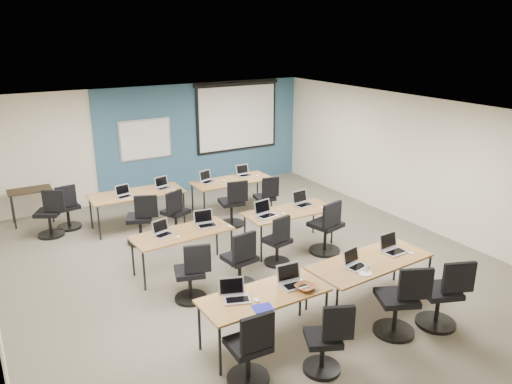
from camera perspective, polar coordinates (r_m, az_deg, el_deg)
floor at (r=9.00m, az=-0.93°, el=-8.14°), size 8.00×9.00×0.02m
ceiling at (r=8.16m, az=-1.03°, el=9.08°), size 8.00×9.00×0.02m
wall_back at (r=12.47m, az=-11.29°, el=5.66°), size 8.00×0.04×2.70m
wall_front at (r=5.40m, az=24.00°, el=-13.02°), size 8.00×0.04×2.70m
wall_right at (r=10.94m, az=17.59°, el=3.39°), size 0.04×9.00×2.70m
blue_accent_panel at (r=12.89m, az=-5.99°, el=6.33°), size 5.50×0.04×2.70m
whiteboard at (r=12.28m, az=-12.53°, el=5.87°), size 1.28×0.03×0.98m
projector_screen at (r=13.15m, az=-2.15°, el=9.04°), size 2.40×0.10×1.82m
training_table_front_left at (r=6.61m, az=0.93°, el=-11.96°), size 1.71×0.71×0.73m
training_table_front_right at (r=7.66m, az=12.94°, el=-7.91°), size 1.92×0.80×0.73m
training_table_mid_left at (r=8.53m, az=-8.44°, el=-4.87°), size 1.69×0.70×0.73m
training_table_mid_right at (r=9.42m, az=3.85°, el=-2.42°), size 1.72×0.72×0.73m
training_table_back_left at (r=10.68m, az=-13.45°, el=-0.32°), size 1.91×0.80×0.73m
training_table_back_right at (r=11.27m, az=-2.73°, el=1.15°), size 1.82×0.76×0.73m
laptop_0 at (r=6.46m, az=-2.45°, el=-11.59°), size 0.34×0.28×0.25m
mouse_0 at (r=6.43m, az=0.07°, el=-12.26°), size 0.09×0.11×0.04m
task_chair_0 at (r=6.10m, az=-0.65°, el=-17.93°), size 0.51×0.51×1.00m
laptop_1 at (r=6.80m, az=4.17°, el=-10.00°), size 0.35×0.30×0.27m
mouse_1 at (r=6.75m, az=6.61°, el=-10.82°), size 0.06×0.10×0.03m
task_chair_1 at (r=6.32m, az=8.08°, el=-16.84°), size 0.50×0.47×0.96m
laptop_2 at (r=7.40m, az=11.22°, el=-7.89°), size 0.32×0.27×0.24m
mouse_2 at (r=7.45m, az=12.56°, el=-8.20°), size 0.08×0.11×0.04m
task_chair_2 at (r=7.18m, az=16.13°, el=-12.42°), size 0.61×0.57×1.04m
laptop_3 at (r=7.99m, az=15.33°, el=-6.12°), size 0.36×0.30×0.27m
mouse_3 at (r=8.00m, az=17.33°, el=-6.71°), size 0.07×0.10×0.03m
task_chair_3 at (r=7.53m, az=20.56°, el=-11.36°), size 0.59×0.56×1.04m
laptop_4 at (r=8.45m, az=-10.67°, el=-4.42°), size 0.31×0.26×0.24m
mouse_4 at (r=8.32m, az=-8.90°, el=-5.07°), size 0.07×0.10×0.03m
task_chair_4 at (r=7.74m, az=-7.33°, el=-9.64°), size 0.50×0.50×0.98m
laptop_5 at (r=8.73m, az=-5.80°, el=-3.40°), size 0.34×0.29×0.26m
mouse_5 at (r=8.64m, az=-3.03°, el=-3.92°), size 0.09×0.12×0.04m
task_chair_5 at (r=8.04m, az=-1.75°, el=-8.25°), size 0.52×0.52×1.00m
laptop_6 at (r=9.12m, az=1.04°, el=-2.32°), size 0.36×0.31×0.27m
mouse_6 at (r=9.22m, az=3.11°, el=-2.48°), size 0.08×0.10×0.03m
task_chair_6 at (r=8.80m, az=2.55°, el=-6.02°), size 0.46×0.46×0.95m
laptop_7 at (r=9.71m, az=5.33°, el=-1.10°), size 0.36×0.30×0.27m
mouse_7 at (r=9.60m, az=7.60°, el=-1.75°), size 0.07×0.10×0.03m
task_chair_7 at (r=9.30m, az=8.09°, el=-4.47°), size 0.58×0.58×1.05m
laptop_8 at (r=10.48m, az=-14.87°, el=-0.20°), size 0.31×0.26×0.23m
mouse_8 at (r=10.39m, az=-13.25°, el=-0.51°), size 0.06×0.09×0.03m
task_chair_8 at (r=9.88m, az=-12.93°, el=-3.47°), size 0.57×0.53×1.01m
laptop_9 at (r=10.85m, az=-10.60°, el=0.74°), size 0.31×0.27×0.24m
mouse_9 at (r=10.64m, az=-9.33°, el=0.19°), size 0.08×0.11×0.03m
task_chair_9 at (r=10.12m, az=-9.18°, el=-2.77°), size 0.54×0.50×0.99m
laptop_10 at (r=11.16m, az=-5.64°, el=1.47°), size 0.32×0.27×0.24m
mouse_10 at (r=11.19m, az=-3.69°, el=1.32°), size 0.09×0.12×0.04m
task_chair_10 at (r=10.49m, az=-2.64°, el=-1.70°), size 0.54×0.54×1.01m
laptop_11 at (r=11.59m, az=-1.38°, el=2.20°), size 0.31×0.27×0.24m
mouse_11 at (r=11.54m, az=0.12°, el=1.88°), size 0.08×0.11×0.03m
task_chair_11 at (r=10.95m, az=1.17°, el=-0.99°), size 0.46×0.46×0.95m
blue_mousepad at (r=6.30m, az=0.76°, el=-13.10°), size 0.28×0.25×0.01m
snack_bowl at (r=6.70m, az=5.67°, el=-10.75°), size 0.38×0.38×0.08m
snack_plate at (r=7.25m, az=12.37°, el=-9.04°), size 0.23×0.23×0.01m
coffee_cup at (r=7.32m, az=12.57°, el=-8.39°), size 0.10×0.10×0.07m
utility_table at (r=11.59m, az=-24.42°, el=-0.22°), size 0.87×0.48×0.75m
spare_chair_a at (r=11.02m, az=-20.74°, el=-2.01°), size 0.50×0.50×0.98m
spare_chair_b at (r=10.76m, az=-22.41°, el=-2.67°), size 0.57×0.52×1.00m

